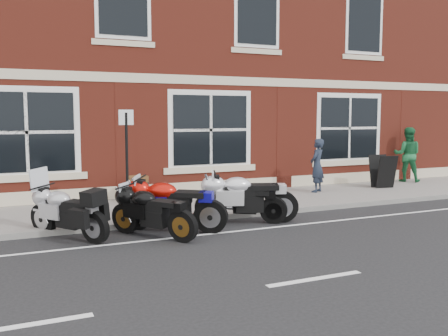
{
  "coord_description": "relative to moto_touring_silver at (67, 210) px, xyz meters",
  "views": [
    {
      "loc": [
        -4.15,
        -8.92,
        2.39
      ],
      "look_at": [
        0.61,
        1.6,
        1.17
      ],
      "focal_mm": 40.0,
      "sensor_mm": 36.0,
      "label": 1
    }
  ],
  "objects": [
    {
      "name": "a_board_sign",
      "position": [
        9.82,
        2.16,
        0.09
      ],
      "size": [
        0.68,
        0.51,
        1.04
      ],
      "primitive_type": null,
      "rotation": [
        0.0,
        0.0,
        -0.16
      ],
      "color": "black",
      "rests_on": "sidewalk"
    },
    {
      "name": "pedestrian_right",
      "position": [
        11.63,
        2.99,
        0.5
      ],
      "size": [
        1.15,
        1.13,
        1.87
      ],
      "primitive_type": "imported",
      "rotation": [
        0.0,
        0.0,
        2.4
      ],
      "color": "#1A5B31",
      "rests_on": "sidewalk"
    },
    {
      "name": "parking_sign",
      "position": [
        1.47,
        1.15,
        0.95
      ],
      "size": [
        0.34,
        0.06,
        2.4
      ],
      "rotation": [
        0.0,
        0.0,
        0.09
      ],
      "color": "black",
      "rests_on": "sidewalk"
    },
    {
      "name": "sidewalk",
      "position": [
        2.99,
        1.95,
        -0.49
      ],
      "size": [
        30.0,
        3.0,
        0.12
      ],
      "primitive_type": "cube",
      "color": "slate",
      "rests_on": "ground"
    },
    {
      "name": "moto_naked_black",
      "position": [
        3.76,
        -0.08,
        -0.04
      ],
      "size": [
        1.67,
        1.25,
        0.89
      ],
      "rotation": [
        0.0,
        0.0,
        0.95
      ],
      "color": "black",
      "rests_on": "ground"
    },
    {
      "name": "moto_sport_silver",
      "position": [
        3.78,
        -0.17,
        0.05
      ],
      "size": [
        2.24,
        0.92,
        1.05
      ],
      "rotation": [
        0.0,
        0.0,
        1.23
      ],
      "color": "black",
      "rests_on": "ground"
    },
    {
      "name": "barrel_planter",
      "position": [
        2.13,
        2.8,
        -0.09
      ],
      "size": [
        0.61,
        0.61,
        0.68
      ],
      "color": "#4A2913",
      "rests_on": "sidewalk"
    },
    {
      "name": "pedestrian_left",
      "position": [
        7.42,
        2.28,
        0.36
      ],
      "size": [
        0.69,
        0.64,
        1.59
      ],
      "primitive_type": "imported",
      "rotation": [
        0.0,
        0.0,
        3.74
      ],
      "color": "#1B2231",
      "rests_on": "sidewalk"
    },
    {
      "name": "kerb",
      "position": [
        2.99,
        0.37,
        -0.49
      ],
      "size": [
        30.0,
        0.16,
        0.12
      ],
      "primitive_type": "cube",
      "color": "slate",
      "rests_on": "ground"
    },
    {
      "name": "moto_sport_black",
      "position": [
        1.54,
        -0.61,
        -0.02
      ],
      "size": [
        1.27,
        1.77,
        0.93
      ],
      "rotation": [
        0.0,
        0.0,
        0.6
      ],
      "color": "black",
      "rests_on": "ground"
    },
    {
      "name": "moto_touring_silver",
      "position": [
        0.0,
        0.0,
        0.0
      ],
      "size": [
        1.27,
        1.78,
        1.36
      ],
      "rotation": [
        0.0,
        0.0,
        0.6
      ],
      "color": "black",
      "rests_on": "ground"
    },
    {
      "name": "ground",
      "position": [
        2.99,
        -1.05,
        -0.55
      ],
      "size": [
        80.0,
        80.0,
        0.0
      ],
      "primitive_type": "plane",
      "color": "black",
      "rests_on": "ground"
    },
    {
      "name": "pub_building",
      "position": [
        2.99,
        9.45,
        5.45
      ],
      "size": [
        24.0,
        12.0,
        12.0
      ],
      "primitive_type": "cube",
      "color": "maroon",
      "rests_on": "ground"
    },
    {
      "name": "moto_sport_red",
      "position": [
        2.05,
        -0.27,
        0.04
      ],
      "size": [
        1.92,
        1.47,
        1.03
      ],
      "rotation": [
        0.0,
        0.0,
        0.94
      ],
      "color": "black",
      "rests_on": "ground"
    }
  ]
}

